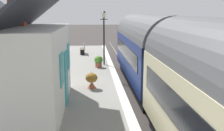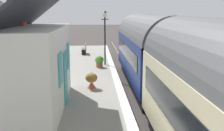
# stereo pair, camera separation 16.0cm
# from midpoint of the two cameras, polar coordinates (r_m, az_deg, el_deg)

# --- Properties ---
(ground_plane) EXTENTS (160.00, 160.00, 0.00)m
(ground_plane) POSITION_cam_midpoint_polar(r_m,az_deg,el_deg) (12.98, 7.21, -8.54)
(ground_plane) COLOR #383330
(platform) EXTENTS (32.00, 6.19, 0.89)m
(platform) POSITION_cam_midpoint_polar(r_m,az_deg,el_deg) (12.72, -11.31, -7.00)
(platform) COLOR gray
(platform) RESTS_ON ground
(platform_edge_coping) EXTENTS (32.00, 0.36, 0.02)m
(platform_edge_coping) POSITION_cam_midpoint_polar(r_m,az_deg,el_deg) (12.53, 1.99, -4.89)
(platform_edge_coping) COLOR beige
(platform_edge_coping) RESTS_ON platform
(rail_near) EXTENTS (52.00, 0.08, 0.14)m
(rail_near) POSITION_cam_midpoint_polar(r_m,az_deg,el_deg) (13.36, 14.12, -7.91)
(rail_near) COLOR gray
(rail_near) RESTS_ON ground
(rail_far) EXTENTS (52.00, 0.08, 0.14)m
(rail_far) POSITION_cam_midpoint_polar(r_m,az_deg,el_deg) (12.99, 8.00, -8.22)
(rail_far) COLOR gray
(rail_far) RESTS_ON ground
(train) EXTENTS (20.17, 2.73, 4.32)m
(train) POSITION_cam_midpoint_polar(r_m,az_deg,el_deg) (11.12, 13.59, -0.32)
(train) COLOR black
(train) RESTS_ON ground
(station_building) EXTENTS (5.96, 3.91, 5.85)m
(station_building) POSITION_cam_midpoint_polar(r_m,az_deg,el_deg) (10.14, -20.51, 0.04)
(station_building) COLOR white
(station_building) RESTS_ON platform
(bench_near_building) EXTENTS (1.42, 0.50, 0.88)m
(bench_near_building) POSITION_cam_midpoint_polar(r_m,az_deg,el_deg) (22.62, -5.85, 3.75)
(bench_near_building) COLOR brown
(bench_near_building) RESTS_ON platform
(planter_edge_near) EXTENTS (0.57, 0.57, 0.82)m
(planter_edge_near) POSITION_cam_midpoint_polar(r_m,az_deg,el_deg) (12.43, -4.15, -3.15)
(planter_edge_near) COLOR #9E5138
(planter_edge_near) RESTS_ON platform
(planter_by_door) EXTENTS (0.66, 0.66, 0.89)m
(planter_by_door) POSITION_cam_midpoint_polar(r_m,az_deg,el_deg) (16.06, -18.13, -0.06)
(planter_by_door) COLOR teal
(planter_by_door) RESTS_ON platform
(planter_edge_far) EXTENTS (0.40, 0.40, 0.65)m
(planter_edge_far) POSITION_cam_midpoint_polar(r_m,az_deg,el_deg) (18.04, -15.42, 0.86)
(planter_edge_far) COLOR #9E5138
(planter_edge_far) RESTS_ON platform
(planter_bench_right) EXTENTS (0.57, 0.57, 0.81)m
(planter_bench_right) POSITION_cam_midpoint_polar(r_m,az_deg,el_deg) (17.10, -2.52, 1.00)
(planter_bench_right) COLOR #9E5138
(planter_bench_right) RESTS_ON platform
(lamp_post_platform) EXTENTS (0.32, 0.50, 3.66)m
(lamp_post_platform) POSITION_cam_midpoint_polar(r_m,az_deg,el_deg) (17.70, -1.31, 8.38)
(lamp_post_platform) COLOR black
(lamp_post_platform) RESTS_ON platform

